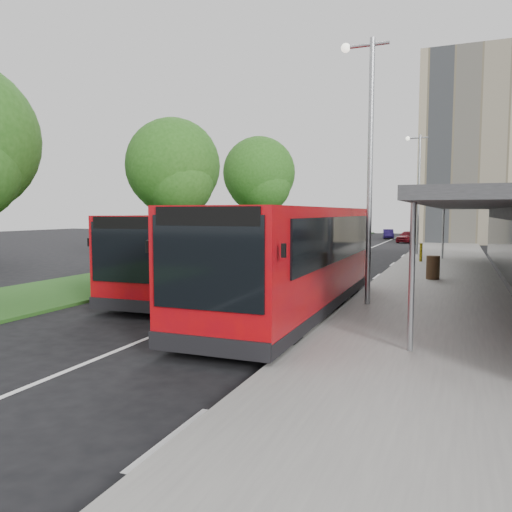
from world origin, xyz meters
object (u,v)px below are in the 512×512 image
Objects in this scene: lamp_post_far at (418,187)px; car_near at (408,237)px; litter_bin at (433,267)px; car_far at (388,234)px; bus_main at (292,260)px; bus_second at (205,253)px; bollard at (421,252)px; tree_far at (259,178)px; lamp_post_near at (367,155)px; tree_mid at (173,172)px.

car_near is (-1.93, 15.67, -4.11)m from lamp_post_far.
car_near reaches higher than litter_bin.
litter_bin is at bearing -90.16° from car_far.
lamp_post_far is at bearing 97.31° from litter_bin.
car_near is at bearing 97.01° from lamp_post_far.
bus_main is 5.03m from bus_second.
bollard is 21.14m from car_near.
bollard is at bearing 80.57° from bus_main.
lamp_post_far is at bearing 4.87° from tree_far.
lamp_post_far is 21.97m from bus_main.
lamp_post_far is at bearing 84.47° from bus_main.
tree_far is at bearing -115.02° from car_far.
tree_far is at bearing 120.29° from lamp_post_near.
lamp_post_near reaches higher than tree_mid.
tree_mid is at bearing 136.13° from bus_main.
bollard is at bearing 32.88° from tree_mid.
tree_mid reaches higher than car_far.
bollard is at bearing -82.72° from lamp_post_far.
lamp_post_near is 35.95m from car_near.
tree_mid is 7.88× the size of litter_bin.
bus_second is at bearing -143.03° from litter_bin.
bus_main is 1.07× the size of bus_second.
bus_main reaches higher than litter_bin.
bus_second reaches higher than car_far.
bus_main is at bearing -98.73° from bollard.
litter_bin is at bearing -68.38° from car_near.
tree_mid is 0.91× the size of tree_far.
litter_bin is at bearing -0.95° from tree_mid.
tree_mid is 2.19× the size of car_near.
tree_far is 1.07× the size of lamp_post_far.
car_far is (6.35, 36.09, -4.52)m from tree_mid.
bus_main is at bearing -96.50° from car_far.
bus_main is 37.35m from car_near.
bus_second is at bearing -82.40° from car_near.
car_near is at bearing 89.44° from bus_main.
bus_second is 15.33m from bollard.
tree_far reaches higher than car_far.
litter_bin is (7.80, 5.87, -0.83)m from bus_second.
bus_second is at bearing -107.81° from lamp_post_far.
litter_bin is at bearing -82.69° from lamp_post_far.
bus_main is at bearing -65.84° from tree_far.
car_far is (-2.95, 44.82, -1.07)m from bus_main.
litter_bin is at bearing 34.71° from bus_second.
lamp_post_far is 13.88m from litter_bin.
lamp_post_far is 20.25m from bus_second.
litter_bin is (3.52, 8.51, -0.95)m from bus_main.
tree_far is (-0.00, 12.00, 0.47)m from tree_mid.
bus_second is at bearing 171.01° from lamp_post_near.
bus_second is 2.89× the size of car_near.
litter_bin is (12.82, -12.21, -4.87)m from tree_far.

